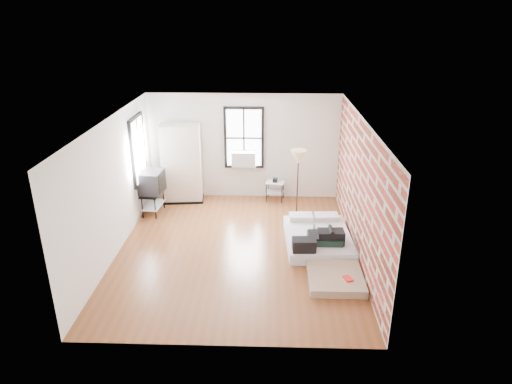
{
  "coord_description": "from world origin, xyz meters",
  "views": [
    {
      "loc": [
        0.69,
        -8.56,
        4.8
      ],
      "look_at": [
        0.4,
        0.3,
        1.21
      ],
      "focal_mm": 32.0,
      "sensor_mm": 36.0,
      "label": 1
    }
  ],
  "objects_px": {
    "mattress_main": "(318,237)",
    "wardrobe": "(182,164)",
    "mattress_bare": "(331,260)",
    "side_table": "(275,186)",
    "tv_stand": "(152,183)",
    "floor_lamp": "(298,160)"
  },
  "relations": [
    {
      "from": "mattress_main",
      "to": "tv_stand",
      "type": "relative_size",
      "value": 1.74
    },
    {
      "from": "mattress_bare",
      "to": "floor_lamp",
      "type": "height_order",
      "value": "floor_lamp"
    },
    {
      "from": "mattress_bare",
      "to": "mattress_main",
      "type": "bearing_deg",
      "value": 101.66
    },
    {
      "from": "mattress_bare",
      "to": "side_table",
      "type": "relative_size",
      "value": 3.12
    },
    {
      "from": "wardrobe",
      "to": "tv_stand",
      "type": "relative_size",
      "value": 1.87
    },
    {
      "from": "mattress_main",
      "to": "wardrobe",
      "type": "bearing_deg",
      "value": 142.29
    },
    {
      "from": "mattress_bare",
      "to": "floor_lamp",
      "type": "relative_size",
      "value": 1.11
    },
    {
      "from": "side_table",
      "to": "tv_stand",
      "type": "height_order",
      "value": "tv_stand"
    },
    {
      "from": "mattress_main",
      "to": "mattress_bare",
      "type": "bearing_deg",
      "value": -81.14
    },
    {
      "from": "mattress_bare",
      "to": "tv_stand",
      "type": "xyz_separation_m",
      "value": [
        -4.14,
        2.39,
        0.67
      ]
    },
    {
      "from": "mattress_main",
      "to": "side_table",
      "type": "bearing_deg",
      "value": 108.06
    },
    {
      "from": "wardrobe",
      "to": "floor_lamp",
      "type": "relative_size",
      "value": 1.18
    },
    {
      "from": "floor_lamp",
      "to": "tv_stand",
      "type": "xyz_separation_m",
      "value": [
        -3.56,
        0.23,
        -0.71
      ]
    },
    {
      "from": "mattress_bare",
      "to": "wardrobe",
      "type": "relative_size",
      "value": 0.94
    },
    {
      "from": "mattress_main",
      "to": "floor_lamp",
      "type": "height_order",
      "value": "floor_lamp"
    },
    {
      "from": "mattress_bare",
      "to": "tv_stand",
      "type": "height_order",
      "value": "tv_stand"
    },
    {
      "from": "mattress_main",
      "to": "side_table",
      "type": "height_order",
      "value": "side_table"
    },
    {
      "from": "mattress_main",
      "to": "tv_stand",
      "type": "xyz_separation_m",
      "value": [
        -3.96,
        1.51,
        0.63
      ]
    },
    {
      "from": "side_table",
      "to": "floor_lamp",
      "type": "height_order",
      "value": "floor_lamp"
    },
    {
      "from": "mattress_main",
      "to": "wardrobe",
      "type": "height_order",
      "value": "wardrobe"
    },
    {
      "from": "wardrobe",
      "to": "side_table",
      "type": "xyz_separation_m",
      "value": [
        2.44,
        0.07,
        -0.61
      ]
    },
    {
      "from": "wardrobe",
      "to": "mattress_main",
      "type": "bearing_deg",
      "value": -40.42
    }
  ]
}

